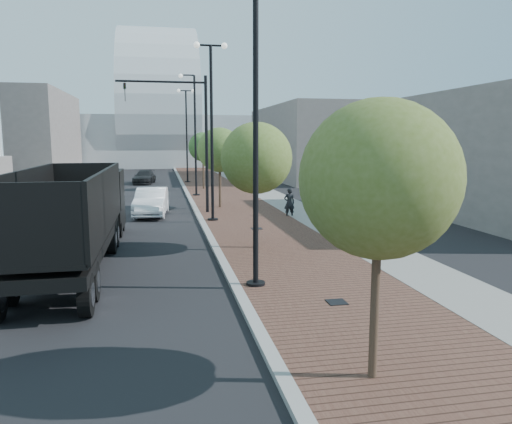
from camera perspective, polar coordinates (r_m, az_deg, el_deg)
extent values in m
cube|color=#4C2D23|center=(44.42, -3.77, 2.83)|extent=(7.00, 140.00, 0.12)
cube|color=slate|center=(44.84, -0.34, 2.91)|extent=(2.40, 140.00, 0.13)
cube|color=gray|center=(44.12, -8.29, 2.73)|extent=(0.30, 140.00, 0.14)
cube|color=slate|center=(45.40, -24.91, 2.18)|extent=(4.00, 140.00, 0.12)
cube|color=black|center=(23.53, -18.24, 1.44)|extent=(2.51, 2.61, 2.60)
cube|color=black|center=(25.11, -17.75, -0.08)|extent=(2.40, 0.51, 1.30)
cube|color=black|center=(22.14, -18.63, -0.70)|extent=(2.51, 0.81, 0.50)
cube|color=black|center=(16.79, -21.01, -3.63)|extent=(2.42, 9.22, 0.35)
cube|color=black|center=(16.71, -21.08, -2.28)|extent=(2.52, 9.22, 0.12)
cube|color=black|center=(16.83, -25.46, 0.98)|extent=(0.14, 9.21, 2.00)
cube|color=black|center=(16.39, -16.96, 1.26)|extent=(0.14, 9.21, 2.00)
cube|color=black|center=(12.16, -24.94, -1.56)|extent=(2.50, 0.13, 2.00)
cube|color=black|center=(21.02, -19.14, 2.67)|extent=(2.50, 0.13, 2.00)
cylinder|color=black|center=(23.25, -20.86, -1.64)|extent=(0.30, 1.10, 1.10)
cylinder|color=silver|center=(23.25, -20.86, -1.64)|extent=(0.34, 0.60, 0.60)
cylinder|color=black|center=(22.99, -15.69, -1.51)|extent=(0.30, 1.10, 1.10)
cylinder|color=silver|center=(22.99, -15.69, -1.51)|extent=(0.34, 0.60, 0.60)
cylinder|color=black|center=(24.81, -20.25, -1.00)|extent=(0.30, 1.10, 1.10)
cylinder|color=silver|center=(24.81, -20.25, -1.00)|extent=(0.34, 0.60, 0.60)
cylinder|color=black|center=(24.56, -15.41, -0.87)|extent=(0.30, 1.10, 1.10)
cylinder|color=silver|center=(24.56, -15.41, -0.87)|extent=(0.34, 0.60, 0.60)
cylinder|color=black|center=(13.11, -19.12, -9.11)|extent=(0.30, 1.10, 1.10)
cylinder|color=silver|center=(13.11, -19.12, -9.11)|extent=(0.34, 0.60, 0.60)
cylinder|color=black|center=(14.67, -26.71, -7.69)|extent=(0.30, 1.10, 1.10)
cylinder|color=silver|center=(14.67, -26.71, -7.69)|extent=(0.34, 0.60, 0.60)
cylinder|color=black|center=(14.25, -18.46, -7.67)|extent=(0.30, 1.10, 1.10)
cylinder|color=silver|center=(14.25, -18.46, -7.67)|extent=(0.34, 0.60, 0.60)
cylinder|color=black|center=(20.16, -22.36, -3.20)|extent=(0.30, 1.10, 1.10)
cylinder|color=silver|center=(20.16, -22.36, -3.20)|extent=(0.34, 0.60, 0.60)
cylinder|color=black|center=(19.85, -16.39, -3.08)|extent=(0.30, 1.10, 1.10)
cylinder|color=silver|center=(19.85, -16.39, -3.08)|extent=(0.34, 0.60, 0.60)
cylinder|color=black|center=(21.32, -21.75, -2.56)|extent=(0.30, 1.10, 1.10)
cylinder|color=silver|center=(21.32, -21.75, -2.56)|extent=(0.34, 0.60, 0.60)
cylinder|color=black|center=(21.03, -16.10, -2.43)|extent=(0.30, 1.10, 1.10)
cylinder|color=silver|center=(21.03, -16.10, -2.43)|extent=(0.34, 0.60, 0.60)
imported|color=white|center=(29.19, -12.04, 1.18)|extent=(2.11, 4.99, 1.60)
imported|color=black|center=(35.20, -18.37, 1.76)|extent=(2.69, 4.35, 1.12)
imported|color=black|center=(50.35, -12.83, 3.97)|extent=(2.39, 4.69, 1.30)
imported|color=black|center=(27.63, 3.89, 1.05)|extent=(0.62, 0.41, 1.70)
cylinder|color=black|center=(14.76, -0.04, -8.49)|extent=(0.56, 0.56, 0.20)
cylinder|color=black|center=(14.12, -0.04, 9.34)|extent=(0.16, 0.16, 9.00)
cylinder|color=black|center=(26.35, -5.03, -0.97)|extent=(0.56, 0.56, 0.20)
cylinder|color=black|center=(26.00, -5.16, 8.90)|extent=(0.16, 0.16, 9.00)
cylinder|color=black|center=(26.42, -5.30, 18.71)|extent=(1.40, 0.10, 0.10)
sphere|color=silver|center=(26.36, -6.90, 18.71)|extent=(0.32, 0.32, 0.32)
sphere|color=silver|center=(26.50, -3.71, 18.70)|extent=(0.32, 0.32, 0.32)
cylinder|color=black|center=(38.19, -6.94, 1.93)|extent=(0.56, 0.56, 0.20)
cylinder|color=black|center=(37.95, -7.06, 8.72)|extent=(0.16, 0.16, 9.00)
cylinder|color=black|center=(38.21, -7.96, 15.47)|extent=(1.00, 0.10, 0.10)
sphere|color=silver|center=(38.18, -8.74, 15.35)|extent=(0.32, 0.32, 0.32)
cylinder|color=black|center=(50.11, -7.94, 3.45)|extent=(0.56, 0.56, 0.20)
cylinder|color=black|center=(49.93, -8.05, 8.62)|extent=(0.16, 0.16, 9.00)
cylinder|color=black|center=(50.15, -8.16, 13.77)|extent=(1.40, 0.10, 0.10)
sphere|color=silver|center=(50.12, -8.98, 13.76)|extent=(0.32, 0.32, 0.32)
sphere|color=silver|center=(50.19, -7.34, 13.78)|extent=(0.32, 0.32, 0.32)
cylinder|color=black|center=(28.98, -5.76, 7.62)|extent=(0.18, 0.18, 8.00)
cylinder|color=black|center=(29.03, -10.96, 14.63)|extent=(5.00, 0.12, 0.12)
imported|color=black|center=(29.03, -14.98, 13.31)|extent=(0.16, 0.20, 1.00)
cylinder|color=#382619|center=(9.08, 13.69, -8.86)|extent=(0.16, 0.16, 3.47)
sphere|color=#48591E|center=(8.71, 14.14, 3.72)|extent=(2.78, 2.78, 2.78)
sphere|color=#48591E|center=(9.17, 15.56, 2.33)|extent=(1.94, 1.94, 1.94)
sphere|color=#48591E|center=(8.29, 13.22, 5.93)|extent=(1.67, 1.67, 1.67)
cylinder|color=#382619|center=(19.40, 0.04, 0.49)|extent=(0.16, 0.16, 3.43)
sphere|color=#4A6021|center=(19.23, 0.04, 6.28)|extent=(2.80, 2.80, 2.80)
sphere|color=#4A6021|center=(19.61, 1.02, 5.61)|extent=(1.96, 1.96, 1.96)
sphere|color=#4A6021|center=(18.87, -0.68, 7.28)|extent=(1.68, 1.68, 1.68)
cylinder|color=#382619|center=(31.19, -4.21, 3.54)|extent=(0.16, 0.16, 3.49)
sphere|color=#3E5C1F|center=(31.08, -4.25, 7.21)|extent=(2.79, 2.79, 2.79)
sphere|color=#3E5C1F|center=(31.44, -3.59, 6.77)|extent=(1.95, 1.95, 1.95)
sphere|color=#3E5C1F|center=(30.74, -4.75, 7.84)|extent=(1.67, 1.67, 1.67)
cylinder|color=#382619|center=(43.10, -6.13, 4.88)|extent=(0.16, 0.16, 3.50)
sphere|color=#28511B|center=(43.02, -6.18, 7.54)|extent=(2.52, 2.52, 2.52)
sphere|color=#28511B|center=(43.36, -5.67, 7.22)|extent=(1.76, 1.76, 1.76)
sphere|color=#28511B|center=(42.69, -6.55, 8.00)|extent=(1.51, 1.51, 1.51)
cube|color=#AAB1B4|center=(88.86, -11.10, 8.04)|extent=(50.00, 28.00, 8.00)
cube|color=#615A57|center=(66.32, -27.00, 8.06)|extent=(14.00, 20.00, 10.00)
cube|color=#68615E|center=(56.82, 7.59, 7.98)|extent=(12.00, 22.00, 8.00)
cube|color=black|center=(13.38, 9.36, -10.28)|extent=(0.50, 0.50, 0.02)
cube|color=black|center=(23.68, 0.08, -1.94)|extent=(0.50, 0.50, 0.02)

